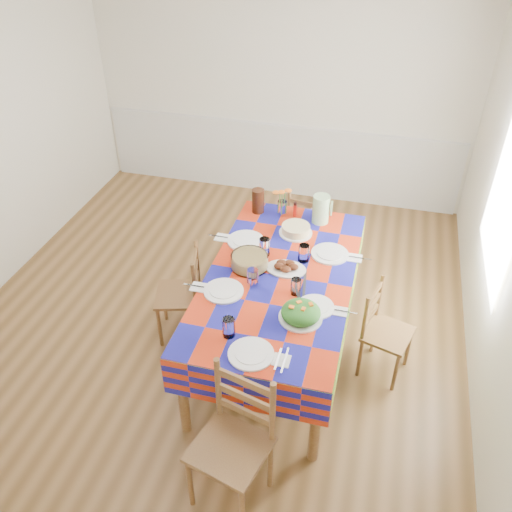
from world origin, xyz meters
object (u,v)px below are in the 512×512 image
Objects in this scene: tea_pitcher at (258,201)px; chair_right at (383,332)px; green_pitcher at (321,209)px; chair_near at (234,443)px; meat_platter at (286,267)px; chair_left at (183,294)px; chair_far at (307,228)px; dining_table at (280,285)px.

tea_pitcher reaches higher than chair_right.
green_pitcher reaches higher than chair_near.
meat_platter is 0.98m from chair_left.
chair_left is (-0.85, -1.34, 0.01)m from chair_far.
green_pitcher is at bearing 100.22° from chair_near.
chair_near is at bearing -90.65° from meat_platter.
tea_pitcher is 1.11m from chair_left.
tea_pitcher is 0.26× the size of chair_left.
chair_far is at bearing 91.60° from meat_platter.
chair_near is (0.42, -2.24, -0.44)m from tea_pitcher.
dining_table is at bearing -101.40° from green_pitcher.
chair_near is at bearing 100.90° from chair_far.
chair_far reaches higher than chair_right.
chair_near reaches higher than chair_right.
tea_pitcher is (-0.44, 0.81, 0.09)m from meat_platter.
chair_left is (-0.45, -0.88, -0.50)m from tea_pitcher.
chair_left is at bearing 68.09° from chair_far.
chair_left is (-0.89, -0.07, -0.41)m from meat_platter.
chair_near is at bearing -89.49° from dining_table.
meat_platter is 0.39× the size of chair_right.
dining_table is at bearing 100.80° from chair_far.
meat_platter is 0.93m from tea_pitcher.
tea_pitcher reaches higher than dining_table.
chair_near reaches higher than chair_left.
tea_pitcher is at bearing 114.81° from dining_table.
meat_platter reaches higher than dining_table.
green_pitcher is 1.44m from chair_left.
dining_table is 0.92m from chair_right.
chair_near is at bearing 17.07° from chair_left.
meat_platter is at bearing -100.63° from green_pitcher.
green_pitcher is at bearing 121.20° from chair_far.
tea_pitcher is (-0.59, 0.03, -0.02)m from green_pitcher.
green_pitcher reaches higher than dining_table.
tea_pitcher is 2.32m from chair_near.
meat_platter reaches higher than chair_far.
chair_left reaches higher than chair_far.
chair_left is at bearing -116.76° from tea_pitcher.
dining_table is 6.50× the size of meat_platter.
chair_right is at bearing 0.71° from dining_table.
meat_platter reaches higher than chair_right.
chair_left reaches higher than chair_right.
meat_platter and chair_left have the same top height.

